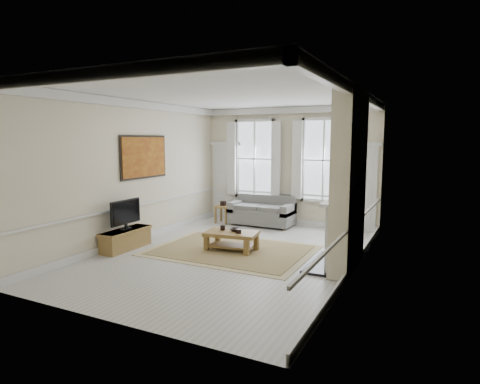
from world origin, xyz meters
The scene contains 23 objects.
floor centered at (0.00, 0.00, 0.00)m, with size 7.20×7.20×0.00m, color #B7B5AD.
ceiling centered at (0.00, 0.00, 3.40)m, with size 7.20×7.20×0.00m, color white.
back_wall centered at (0.00, 3.60, 1.70)m, with size 5.20×5.20×0.00m, color beige.
left_wall centered at (-2.60, 0.00, 1.70)m, with size 7.20×7.20×0.00m, color beige.
right_wall centered at (2.60, 0.00, 1.70)m, with size 7.20×7.20×0.00m, color beige.
window_left centered at (-1.05, 3.55, 1.90)m, with size 1.26×0.20×2.20m, color #B2BCC6, non-canonical shape.
window_right centered at (1.05, 3.55, 1.90)m, with size 1.26×0.20×2.20m, color #B2BCC6, non-canonical shape.
door_left centered at (-2.05, 3.56, 1.15)m, with size 0.90×0.08×2.30m, color silver.
door_right centered at (2.05, 3.56, 1.15)m, with size 0.90×0.08×2.30m, color silver.
painting centered at (-2.56, 0.30, 2.05)m, with size 0.05×1.66×1.06m, color #AF761E.
chimney_breast centered at (2.43, 0.20, 1.70)m, with size 0.35×1.70×3.38m, color beige.
hearth centered at (2.00, 0.20, 0.03)m, with size 0.55×1.50×0.05m, color black.
fireplace centered at (2.20, 0.20, 0.73)m, with size 0.21×1.45×1.33m.
mirror centered at (2.21, 0.20, 2.05)m, with size 0.06×1.26×1.06m, color gold.
sofa centered at (-0.59, 3.11, 0.36)m, with size 1.82×0.89×0.85m.
side_table centered at (-1.75, 2.85, 0.41)m, with size 0.48×0.48×0.52m.
rug centered at (-0.13, 0.27, 0.01)m, with size 3.50×2.60×0.02m, color olive.
coffee_table centered at (-0.13, 0.27, 0.35)m, with size 1.24×0.84×0.43m.
ceramic_pot_a centered at (-0.38, 0.32, 0.49)m, with size 0.11×0.11×0.11m, color black.
ceramic_pot_b centered at (0.07, 0.22, 0.48)m, with size 0.13×0.13×0.09m, color black.
bowl centered at (-0.08, 0.37, 0.46)m, with size 0.25×0.25×0.06m, color black.
tv_stand centered at (-2.34, -0.68, 0.23)m, with size 0.41×1.28×0.46m, color brown.
tv centered at (-2.32, -0.68, 0.85)m, with size 0.08×0.90×0.68m.
Camera 1 is at (3.92, -7.47, 2.47)m, focal length 30.00 mm.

